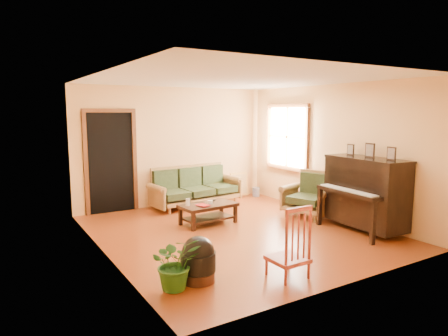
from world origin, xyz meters
TOP-DOWN VIEW (x-y plane):
  - floor at (0.00, 0.00)m, footprint 5.00×5.00m
  - doorway at (-1.45, 2.48)m, footprint 1.08×0.16m
  - window at (2.21, 1.30)m, footprint 0.12×1.36m
  - sofa at (0.30, 2.07)m, footprint 2.11×1.04m
  - coffee_table at (-0.19, 0.67)m, footprint 1.08×0.65m
  - armchair at (1.76, 0.10)m, footprint 1.10×1.13m
  - piano at (1.96, -1.11)m, footprint 0.96×1.51m
  - footstool at (-1.52, -1.48)m, footprint 0.47×0.47m
  - red_chair at (-0.50, -1.95)m, footprint 0.44×0.48m
  - leaning_frame at (1.64, 2.38)m, footprint 0.47×0.12m
  - ceramic_crock at (1.99, 2.16)m, footprint 0.20×0.20m
  - potted_plant at (-1.85, -1.54)m, footprint 0.66×0.60m
  - book at (-0.43, 0.55)m, footprint 0.22×0.27m
  - candle at (-0.57, 0.74)m, footprint 0.08×0.08m
  - glass_jar at (-0.15, 0.65)m, footprint 0.11×0.11m
  - remote at (-0.02, 0.84)m, footprint 0.17×0.07m

SIDE VIEW (x-z plane):
  - floor at x=0.00m, z-range 0.00..0.00m
  - ceramic_crock at x=1.99m, z-range 0.00..0.22m
  - coffee_table at x=-0.19m, z-range 0.00..0.38m
  - footstool at x=-1.52m, z-range 0.00..0.42m
  - leaning_frame at x=1.64m, z-range 0.00..0.62m
  - potted_plant at x=-1.85m, z-range 0.00..0.64m
  - remote at x=-0.02m, z-range 0.38..0.39m
  - book at x=-0.43m, z-range 0.38..0.40m
  - glass_jar at x=-0.15m, z-range 0.38..0.44m
  - sofa at x=0.30m, z-range 0.00..0.88m
  - candle at x=-0.57m, z-range 0.38..0.51m
  - armchair at x=1.76m, z-range 0.00..0.90m
  - red_chair at x=-0.50m, z-range 0.00..0.93m
  - piano at x=1.96m, z-range 0.00..1.29m
  - doorway at x=-1.45m, z-range 0.00..2.05m
  - window at x=2.21m, z-range 0.77..2.23m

